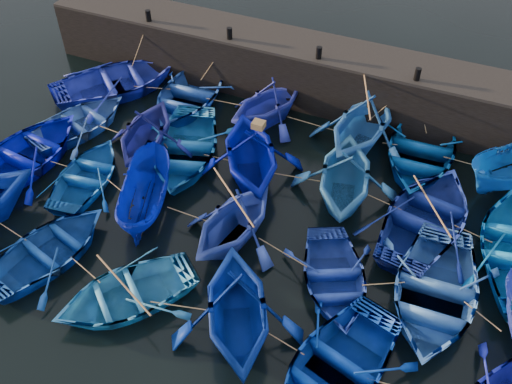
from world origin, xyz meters
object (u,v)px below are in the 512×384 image
at_px(boat_0, 117,81).
at_px(boat_13, 26,154).
at_px(boat_8, 184,149).
at_px(wooden_crate, 259,125).

bearing_deg(boat_0, boat_13, 126.00).
relative_size(boat_8, boat_13, 1.00).
relative_size(boat_0, boat_13, 1.07).
relative_size(boat_13, wooden_crate, 12.49).
distance_m(boat_13, wooden_crate, 9.27).
distance_m(boat_0, boat_13, 5.67).
relative_size(boat_0, boat_8, 1.07).
distance_m(boat_0, wooden_crate, 8.93).
height_order(boat_0, boat_13, boat_0).
bearing_deg(wooden_crate, boat_13, -162.19).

